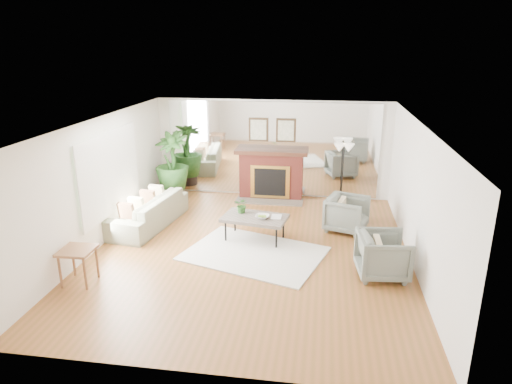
% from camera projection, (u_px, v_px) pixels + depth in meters
% --- Properties ---
extents(ground, '(7.00, 7.00, 0.00)m').
position_uv_depth(ground, '(251.00, 251.00, 8.86)').
color(ground, brown).
rests_on(ground, ground).
extents(wall_left, '(0.02, 7.00, 2.50)m').
position_uv_depth(wall_left, '(100.00, 183.00, 8.89)').
color(wall_left, white).
rests_on(wall_left, ground).
extents(wall_right, '(0.02, 7.00, 2.50)m').
position_uv_depth(wall_right, '(418.00, 198.00, 8.05)').
color(wall_right, white).
rests_on(wall_right, ground).
extents(wall_back, '(6.00, 0.02, 2.50)m').
position_uv_depth(wall_back, '(272.00, 149.00, 11.75)').
color(wall_back, white).
rests_on(wall_back, ground).
extents(mirror_panel, '(5.40, 0.04, 2.40)m').
position_uv_depth(mirror_panel, '(272.00, 149.00, 11.73)').
color(mirror_panel, silver).
rests_on(mirror_panel, wall_back).
extents(window_panel, '(0.04, 2.40, 1.50)m').
position_uv_depth(window_panel, '(110.00, 173.00, 9.23)').
color(window_panel, '#B2E09E').
rests_on(window_panel, wall_left).
extents(fireplace, '(1.85, 0.83, 2.05)m').
position_uv_depth(fireplace, '(271.00, 173.00, 11.72)').
color(fireplace, maroon).
rests_on(fireplace, ground).
extents(area_rug, '(2.93, 2.46, 0.03)m').
position_uv_depth(area_rug, '(254.00, 254.00, 8.72)').
color(area_rug, silver).
rests_on(area_rug, ground).
extents(coffee_table, '(1.39, 0.95, 0.51)m').
position_uv_depth(coffee_table, '(255.00, 219.00, 9.22)').
color(coffee_table, '#655850').
rests_on(coffee_table, ground).
extents(sofa, '(1.20, 2.37, 0.66)m').
position_uv_depth(sofa, '(148.00, 211.00, 10.02)').
color(sofa, gray).
rests_on(sofa, ground).
extents(armchair_back, '(1.04, 1.03, 0.76)m').
position_uv_depth(armchair_back, '(347.00, 214.00, 9.73)').
color(armchair_back, slate).
rests_on(armchair_back, ground).
extents(armchair_front, '(0.94, 0.92, 0.77)m').
position_uv_depth(armchair_front, '(383.00, 255.00, 7.81)').
color(armchair_front, slate).
rests_on(armchair_front, ground).
extents(side_table, '(0.55, 0.55, 0.61)m').
position_uv_depth(side_table, '(77.00, 255.00, 7.54)').
color(side_table, brown).
rests_on(side_table, ground).
extents(potted_ficus, '(1.02, 1.02, 1.76)m').
position_uv_depth(potted_ficus, '(172.00, 164.00, 11.54)').
color(potted_ficus, black).
rests_on(potted_ficus, ground).
extents(floor_lamp, '(0.50, 0.28, 1.52)m').
position_uv_depth(floor_lamp, '(344.00, 153.00, 11.12)').
color(floor_lamp, black).
rests_on(floor_lamp, ground).
extents(tabletop_plant, '(0.34, 0.31, 0.33)m').
position_uv_depth(tabletop_plant, '(242.00, 205.00, 9.36)').
color(tabletop_plant, '#386726').
rests_on(tabletop_plant, coffee_table).
extents(fruit_bowl, '(0.30, 0.30, 0.07)m').
position_uv_depth(fruit_bowl, '(262.00, 217.00, 9.10)').
color(fruit_bowl, brown).
rests_on(fruit_bowl, coffee_table).
extents(book, '(0.21, 0.28, 0.02)m').
position_uv_depth(book, '(271.00, 217.00, 9.17)').
color(book, brown).
rests_on(book, coffee_table).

